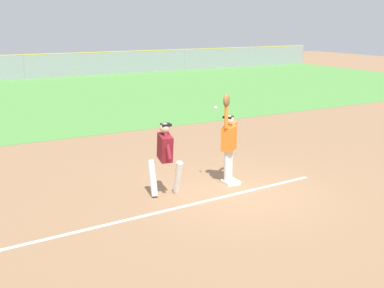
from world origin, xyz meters
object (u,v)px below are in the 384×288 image
(baseball, at_px, (216,108))
(parked_car_green, at_px, (50,63))
(fielder, at_px, (229,140))
(first_base, at_px, (231,182))
(runner, at_px, (165,154))
(parked_car_white, at_px, (111,61))

(baseball, height_order, parked_car_green, baseball)
(fielder, bearing_deg, baseball, 40.24)
(first_base, distance_m, runner, 2.02)
(fielder, height_order, baseball, fielder)
(first_base, xyz_separation_m, fielder, (-0.03, 0.09, 1.08))
(fielder, relative_size, parked_car_green, 0.50)
(fielder, relative_size, parked_car_white, 0.52)
(first_base, distance_m, parked_car_white, 30.02)
(first_base, relative_size, fielder, 0.17)
(fielder, distance_m, runner, 1.75)
(first_base, height_order, runner, runner)
(fielder, height_order, parked_car_green, fielder)
(parked_car_green, bearing_deg, baseball, -101.62)
(parked_car_white, bearing_deg, baseball, -105.32)
(first_base, relative_size, parked_car_green, 0.08)
(baseball, bearing_deg, runner, -176.09)
(parked_car_white, bearing_deg, parked_car_green, 178.32)
(runner, height_order, baseball, baseball)
(first_base, height_order, parked_car_white, parked_car_white)
(fielder, relative_size, baseball, 30.81)
(runner, xyz_separation_m, baseball, (1.41, 0.10, 0.94))
(runner, relative_size, parked_car_green, 0.38)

